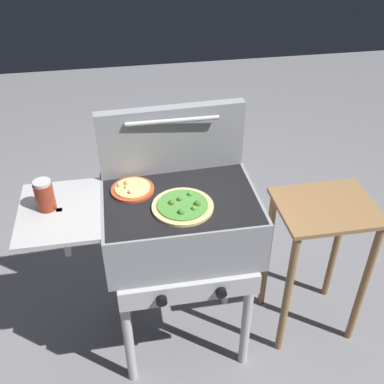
% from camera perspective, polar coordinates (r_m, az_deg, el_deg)
% --- Properties ---
extents(ground_plane, '(8.00, 8.00, 0.00)m').
position_cam_1_polar(ground_plane, '(2.50, -1.19, -17.55)').
color(ground_plane, gray).
extents(grill, '(0.96, 0.53, 0.90)m').
position_cam_1_polar(grill, '(1.94, -1.85, -4.20)').
color(grill, gray).
rests_on(grill, ground_plane).
extents(grill_lid_open, '(0.63, 0.09, 0.30)m').
position_cam_1_polar(grill_lid_open, '(1.95, -2.56, 6.62)').
color(grill_lid_open, gray).
rests_on(grill_lid_open, grill).
extents(pizza_veggie, '(0.24, 0.24, 0.04)m').
position_cam_1_polar(pizza_veggie, '(1.79, -1.29, -1.76)').
color(pizza_veggie, '#E0C17F').
rests_on(pizza_veggie, grill).
extents(pizza_cheese, '(0.18, 0.18, 0.03)m').
position_cam_1_polar(pizza_cheese, '(1.90, -7.51, 0.39)').
color(pizza_cheese, '#C64723').
rests_on(pizza_cheese, grill).
extents(sauce_jar, '(0.07, 0.07, 0.13)m').
position_cam_1_polar(sauce_jar, '(1.85, -17.96, -0.38)').
color(sauce_jar, maroon).
rests_on(sauce_jar, grill).
extents(prep_table, '(0.44, 0.36, 0.77)m').
position_cam_1_polar(prep_table, '(2.25, 15.60, -6.13)').
color(prep_table, olive).
rests_on(prep_table, ground_plane).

